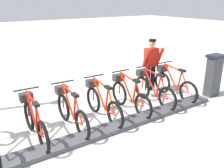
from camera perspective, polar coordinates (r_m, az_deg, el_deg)
The scene contains 10 objects.
ground_plane at distance 5.16m, azimuth -12.93°, elevation -14.57°, with size 60.00×60.00×0.00m, color beige.
dock_rail_base at distance 5.13m, azimuth -12.97°, elevation -14.11°, with size 0.44×9.14×0.10m, color #47474C.
payment_kiosk at distance 7.98m, azimuth 22.54°, elevation 2.02°, with size 0.36×0.52×1.28m.
bike_docked_0 at distance 7.53m, azimuth 14.03°, elevation 0.09°, with size 1.72×0.54×1.02m.
bike_docked_1 at distance 6.96m, azimuth 9.38°, elevation -1.17°, with size 1.72×0.54×1.02m.
bike_docked_2 at distance 6.45m, azimuth 3.95°, elevation -2.64°, with size 1.72×0.54×1.02m.
bike_docked_3 at distance 6.01m, azimuth -2.37°, elevation -4.30°, with size 1.72×0.54×1.02m.
bike_docked_4 at distance 5.66m, azimuth -9.61°, elevation -6.13°, with size 1.72×0.54×1.02m.
bike_docked_5 at distance 5.42m, azimuth -17.70°, elevation -8.05°, with size 1.72×0.54×1.02m.
worker_near_rack at distance 7.84m, azimuth 9.10°, elevation 4.82°, with size 0.51×0.65×1.66m.
Camera 1 is at (-4.08, 1.40, 2.83)m, focal length 39.24 mm.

